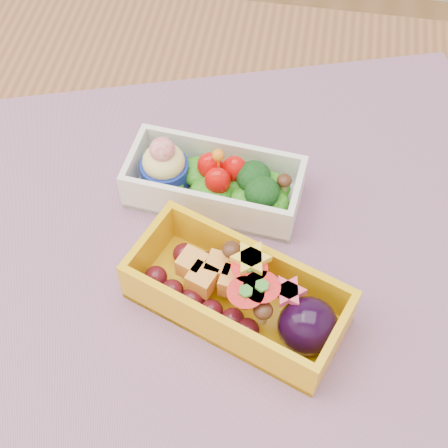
% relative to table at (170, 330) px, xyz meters
% --- Properties ---
extents(table, '(1.20, 0.80, 0.75)m').
position_rel_table_xyz_m(table, '(0.00, 0.00, 0.00)').
color(table, brown).
rests_on(table, ground).
extents(placemat, '(0.70, 0.61, 0.00)m').
position_rel_table_xyz_m(placemat, '(0.04, 0.03, 0.10)').
color(placemat, '#9B6B8B').
rests_on(placemat, table).
extents(bento_white, '(0.17, 0.09, 0.07)m').
position_rel_table_xyz_m(bento_white, '(0.03, 0.10, 0.12)').
color(bento_white, white).
rests_on(bento_white, placemat).
extents(bento_yellow, '(0.20, 0.14, 0.06)m').
position_rel_table_xyz_m(bento_yellow, '(0.07, -0.02, 0.13)').
color(bento_yellow, '#F1B10C').
rests_on(bento_yellow, placemat).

